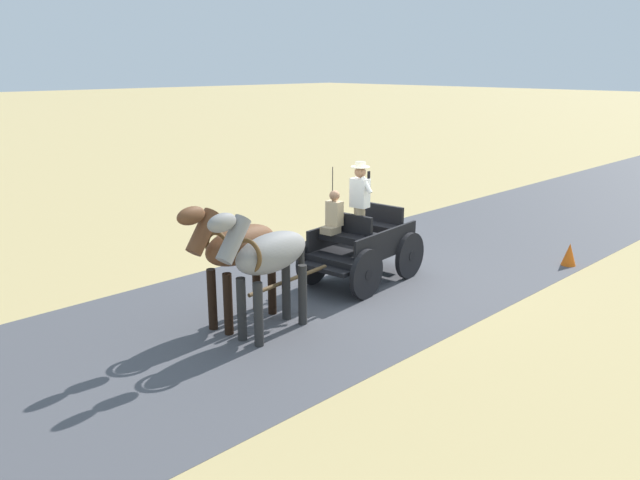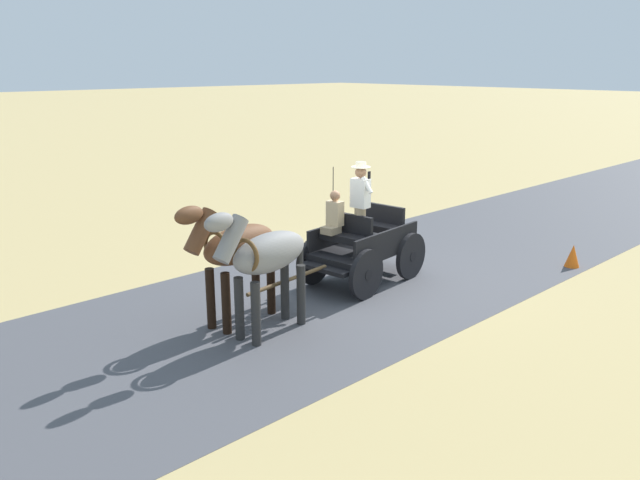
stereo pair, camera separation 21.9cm
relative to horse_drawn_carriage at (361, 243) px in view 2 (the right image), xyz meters
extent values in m
plane|color=tan|center=(-0.02, -0.18, -0.82)|extent=(200.00, 200.00, 0.00)
cube|color=#4C4C51|center=(-0.02, -0.18, -0.81)|extent=(5.63, 160.00, 0.01)
cube|color=black|center=(0.01, -0.08, -0.16)|extent=(1.43, 2.32, 0.12)
cube|color=black|center=(-0.55, -0.15, 0.12)|extent=(0.29, 2.08, 0.44)
cube|color=black|center=(0.58, -0.02, 0.12)|extent=(0.29, 2.08, 0.44)
cube|color=black|center=(-0.12, 1.13, -0.26)|extent=(1.10, 0.36, 0.08)
cube|color=black|center=(0.14, -1.28, -0.34)|extent=(0.74, 0.28, 0.06)
cube|color=black|center=(-0.05, 0.52, 0.22)|extent=(1.05, 0.47, 0.14)
cube|color=black|center=(-0.03, 0.34, 0.44)|extent=(1.02, 0.19, 0.44)
cube|color=black|center=(0.07, -0.57, 0.22)|extent=(1.05, 0.47, 0.14)
cube|color=black|center=(0.09, -0.75, 0.44)|extent=(1.02, 0.19, 0.44)
cylinder|color=black|center=(-0.72, 0.61, -0.34)|extent=(0.20, 0.97, 0.96)
cylinder|color=black|center=(-0.72, 0.61, -0.34)|extent=(0.14, 0.22, 0.21)
cylinder|color=black|center=(0.57, 0.75, -0.34)|extent=(0.20, 0.97, 0.96)
cylinder|color=black|center=(0.57, 0.75, -0.34)|extent=(0.14, 0.22, 0.21)
cylinder|color=black|center=(-0.55, -0.92, -0.34)|extent=(0.20, 0.97, 0.96)
cylinder|color=black|center=(-0.55, -0.92, -0.34)|extent=(0.14, 0.22, 0.21)
cylinder|color=black|center=(0.74, -0.78, -0.34)|extent=(0.20, 0.97, 0.96)
cylinder|color=black|center=(0.74, -0.78, -0.34)|extent=(0.14, 0.22, 0.21)
cylinder|color=brown|center=(-0.23, 2.10, -0.21)|extent=(0.29, 2.00, 0.07)
cylinder|color=black|center=(0.24, 0.55, 0.92)|extent=(0.02, 0.02, 1.30)
cylinder|color=#998466|center=(-0.17, 0.23, 0.35)|extent=(0.22, 0.22, 0.90)
cube|color=silver|center=(-0.17, 0.23, 1.08)|extent=(0.36, 0.26, 0.56)
sphere|color=#9E7051|center=(-0.17, 0.23, 1.48)|extent=(0.22, 0.22, 0.22)
cylinder|color=beige|center=(-0.17, 0.23, 1.58)|extent=(0.36, 0.36, 0.01)
cylinder|color=beige|center=(-0.17, 0.23, 1.63)|extent=(0.20, 0.20, 0.10)
cylinder|color=silver|center=(-0.36, 0.25, 1.26)|extent=(0.27, 0.11, 0.32)
cube|color=black|center=(-0.42, 0.26, 1.46)|extent=(0.03, 0.07, 0.14)
cube|color=#998466|center=(0.18, 0.67, 0.36)|extent=(0.31, 0.35, 0.14)
cube|color=tan|center=(0.19, 0.55, 0.67)|extent=(0.32, 0.23, 0.48)
sphere|color=#9E7051|center=(0.19, 0.55, 1.02)|extent=(0.20, 0.20, 0.20)
ellipsoid|color=gray|center=(-0.66, 2.86, 0.55)|extent=(0.78, 1.62, 0.64)
cylinder|color=#272726|center=(-0.92, 3.38, -0.29)|extent=(0.15, 0.15, 1.05)
cylinder|color=#272726|center=(-0.56, 3.43, -0.29)|extent=(0.15, 0.15, 1.05)
cylinder|color=#272726|center=(-0.77, 2.29, -0.29)|extent=(0.15, 0.15, 1.05)
cylinder|color=#272726|center=(-0.41, 2.35, -0.29)|extent=(0.15, 0.15, 1.05)
cylinder|color=gray|center=(-0.78, 3.70, 0.95)|extent=(0.35, 0.68, 0.73)
ellipsoid|color=gray|center=(-0.82, 3.91, 1.26)|extent=(0.29, 0.57, 0.28)
cube|color=#272726|center=(-0.78, 3.68, 0.99)|extent=(0.13, 0.51, 0.56)
cylinder|color=#272726|center=(-0.56, 2.13, 0.25)|extent=(0.11, 0.11, 0.70)
torus|color=brown|center=(-0.74, 3.40, 0.63)|extent=(0.55, 0.15, 0.55)
ellipsoid|color=brown|center=(0.03, 2.94, 0.55)|extent=(0.80, 1.63, 0.64)
cylinder|color=black|center=(-0.23, 3.45, -0.29)|extent=(0.15, 0.15, 1.05)
cylinder|color=black|center=(0.13, 3.51, -0.29)|extent=(0.15, 0.15, 1.05)
cylinder|color=black|center=(-0.06, 2.37, -0.29)|extent=(0.15, 0.15, 1.05)
cylinder|color=black|center=(0.30, 2.43, -0.29)|extent=(0.15, 0.15, 1.05)
cylinder|color=brown|center=(-0.10, 3.77, 0.95)|extent=(0.36, 0.68, 0.73)
ellipsoid|color=brown|center=(-0.13, 3.99, 1.26)|extent=(0.30, 0.57, 0.28)
cube|color=black|center=(-0.10, 3.75, 0.99)|extent=(0.14, 0.51, 0.56)
cylinder|color=black|center=(0.15, 2.21, 0.25)|extent=(0.11, 0.11, 0.70)
torus|color=brown|center=(-0.05, 3.48, 0.63)|extent=(0.55, 0.16, 0.55)
cone|color=orange|center=(-2.49, -4.10, -0.57)|extent=(0.32, 0.32, 0.50)
camera|label=1|loc=(-8.09, 9.08, 3.46)|focal=35.40mm
camera|label=2|loc=(-8.24, 8.92, 3.46)|focal=35.40mm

